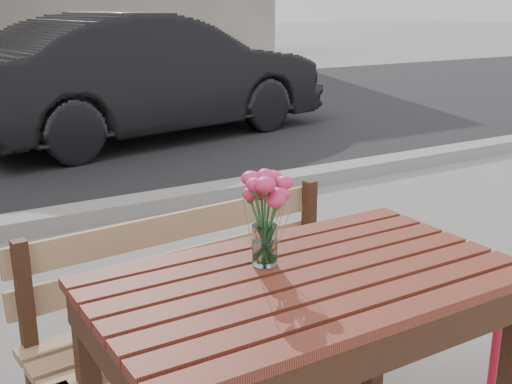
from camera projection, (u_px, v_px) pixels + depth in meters
street at (4, 162)px, 6.19m from camera, size 30.00×8.12×0.12m
main_table at (306, 314)px, 1.89m from camera, size 1.24×0.73×0.76m
main_bench at (197, 288)px, 2.38m from camera, size 1.34×0.49×0.82m
main_vase at (265, 206)px, 1.86m from camera, size 0.16×0.16×0.29m
parked_car at (149, 76)px, 7.28m from camera, size 4.47×2.27×1.40m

